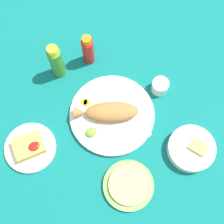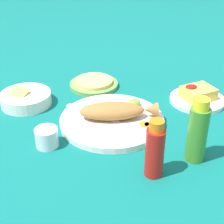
% 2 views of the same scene
% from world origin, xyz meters
% --- Properties ---
extents(ground_plane, '(4.00, 4.00, 0.00)m').
position_xyz_m(ground_plane, '(0.00, 0.00, 0.00)').
color(ground_plane, '#0C605B').
extents(main_plate, '(0.30, 0.30, 0.02)m').
position_xyz_m(main_plate, '(0.00, 0.00, 0.01)').
color(main_plate, silver).
rests_on(main_plate, ground_plane).
extents(fried_fish, '(0.23, 0.14, 0.05)m').
position_xyz_m(fried_fish, '(-0.01, 0.00, 0.04)').
color(fried_fish, '#996633').
rests_on(fried_fish, main_plate).
extents(fork_near, '(0.11, 0.16, 0.00)m').
position_xyz_m(fork_near, '(0.05, -0.06, 0.02)').
color(fork_near, silver).
rests_on(fork_near, main_plate).
extents(fork_far, '(0.16, 0.12, 0.00)m').
position_xyz_m(fork_far, '(0.01, -0.08, 0.02)').
color(fork_far, silver).
rests_on(fork_far, main_plate).
extents(carrot_slice_near, '(0.03, 0.03, 0.00)m').
position_xyz_m(carrot_slice_near, '(-0.08, 0.08, 0.02)').
color(carrot_slice_near, orange).
rests_on(carrot_slice_near, main_plate).
extents(carrot_slice_mid, '(0.03, 0.03, 0.00)m').
position_xyz_m(carrot_slice_mid, '(-0.07, 0.07, 0.02)').
color(carrot_slice_mid, orange).
rests_on(carrot_slice_mid, main_plate).
extents(lime_wedge_main, '(0.04, 0.03, 0.02)m').
position_xyz_m(lime_wedge_main, '(-0.09, -0.04, 0.03)').
color(lime_wedge_main, '#6BB233').
rests_on(lime_wedge_main, main_plate).
extents(hot_sauce_bottle_red, '(0.04, 0.04, 0.15)m').
position_xyz_m(hot_sauce_bottle_red, '(0.01, 0.25, 0.07)').
color(hot_sauce_bottle_red, '#B21914').
rests_on(hot_sauce_bottle_red, ground_plane).
extents(hot_sauce_bottle_green, '(0.05, 0.05, 0.17)m').
position_xyz_m(hot_sauce_bottle_green, '(-0.11, 0.24, 0.08)').
color(hot_sauce_bottle_green, '#3D8428').
rests_on(hot_sauce_bottle_green, ground_plane).
extents(salt_cup, '(0.06, 0.06, 0.05)m').
position_xyz_m(salt_cup, '(0.20, 0.03, 0.02)').
color(salt_cup, silver).
rests_on(salt_cup, ground_plane).
extents(side_plate_fries, '(0.18, 0.18, 0.01)m').
position_xyz_m(side_plate_fries, '(-0.31, -0.00, 0.01)').
color(side_plate_fries, silver).
rests_on(side_plate_fries, ground_plane).
extents(fries_pile, '(0.10, 0.08, 0.04)m').
position_xyz_m(fries_pile, '(-0.31, -0.00, 0.03)').
color(fries_pile, gold).
rests_on(fries_pile, side_plate_fries).
extents(guacamole_bowl, '(0.16, 0.16, 0.05)m').
position_xyz_m(guacamole_bowl, '(0.20, -0.22, 0.02)').
color(guacamole_bowl, white).
rests_on(guacamole_bowl, ground_plane).
extents(tortilla_plate, '(0.17, 0.17, 0.01)m').
position_xyz_m(tortilla_plate, '(-0.05, -0.25, 0.01)').
color(tortilla_plate, '#6B9E4C').
rests_on(tortilla_plate, ground_plane).
extents(tortilla_stack, '(0.13, 0.13, 0.01)m').
position_xyz_m(tortilla_stack, '(-0.05, -0.25, 0.02)').
color(tortilla_stack, '#E0C666').
rests_on(tortilla_stack, tortilla_plate).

